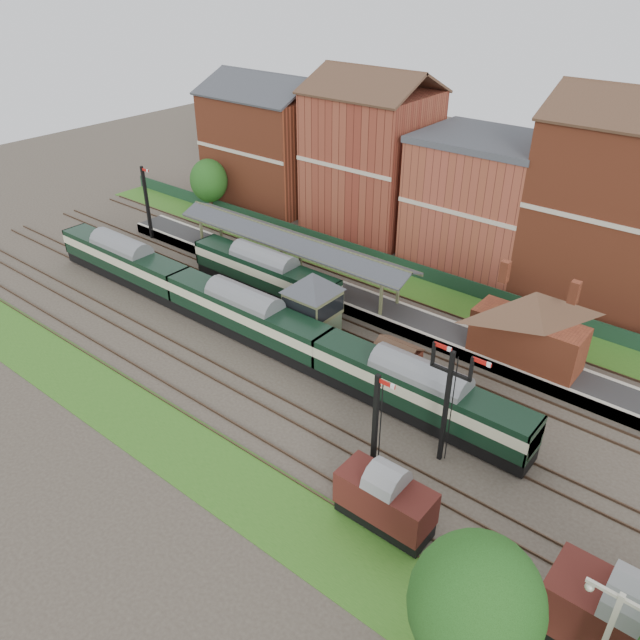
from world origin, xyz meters
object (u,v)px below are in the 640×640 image
Objects in this scene: semaphore_bracket at (448,400)px; dmu_train at (245,314)px; signal_box at (313,305)px; goods_van_a at (385,500)px; platform_railcar at (265,272)px.

semaphore_bracket is 19.69m from dmu_train.
signal_box is 0.73× the size of semaphore_bracket.
dmu_train is at bearing -143.18° from signal_box.
signal_box is 19.56m from goods_van_a.
signal_box reaches higher than dmu_train.
platform_railcar is 2.97× the size of goods_van_a.
signal_box is 0.38× the size of platform_railcar.
semaphore_bracket is 7.07m from goods_van_a.
semaphore_bracket reaches higher than signal_box.
platform_railcar is 28.19m from goods_van_a.
signal_box is at bearing 36.82° from dmu_train.
signal_box is 0.12× the size of dmu_train.
semaphore_bracket reaches higher than dmu_train.
platform_railcar is (-23.40, 9.00, -2.47)m from semaphore_bracket.
dmu_train is (-19.38, 2.50, -2.44)m from semaphore_bracket.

